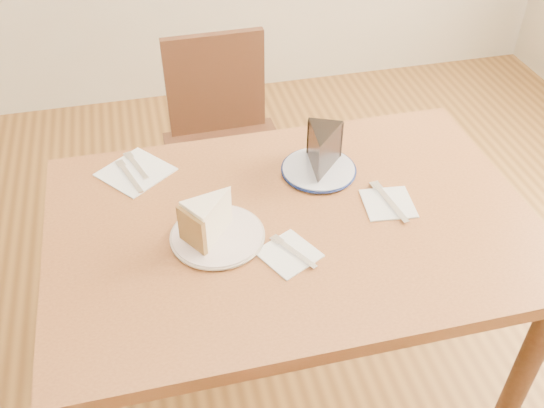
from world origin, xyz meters
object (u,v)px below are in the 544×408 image
(table, at_px, (291,248))
(chair_far, at_px, (225,147))
(plate_navy, at_px, (319,170))
(plate_cream, at_px, (218,236))
(carrot_cake, at_px, (213,217))
(chocolate_cake, at_px, (322,153))

(table, xyz_separation_m, chair_far, (-0.05, 0.73, -0.17))
(table, xyz_separation_m, plate_navy, (0.12, 0.17, 0.10))
(table, height_order, chair_far, chair_far)
(plate_cream, distance_m, plate_navy, 0.37)
(plate_navy, xyz_separation_m, carrot_cake, (-0.32, -0.19, 0.05))
(table, relative_size, plate_navy, 6.12)
(chocolate_cake, bearing_deg, plate_cream, 55.11)
(plate_cream, relative_size, plate_navy, 1.11)
(chair_far, height_order, carrot_cake, chair_far)
(chocolate_cake, bearing_deg, plate_navy, -12.66)
(chair_far, xyz_separation_m, chocolate_cake, (0.18, -0.57, 0.34))
(plate_navy, bearing_deg, plate_cream, -147.95)
(carrot_cake, bearing_deg, table, 61.24)
(chair_far, distance_m, plate_navy, 0.65)
(table, distance_m, plate_navy, 0.24)
(plate_cream, height_order, carrot_cake, carrot_cake)
(plate_navy, height_order, chocolate_cake, chocolate_cake)
(plate_navy, bearing_deg, chair_far, 106.91)
(table, xyz_separation_m, chocolate_cake, (0.13, 0.17, 0.16))
(table, xyz_separation_m, plate_cream, (-0.19, -0.02, 0.10))
(table, height_order, plate_cream, plate_cream)
(carrot_cake, height_order, chocolate_cake, chocolate_cake)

